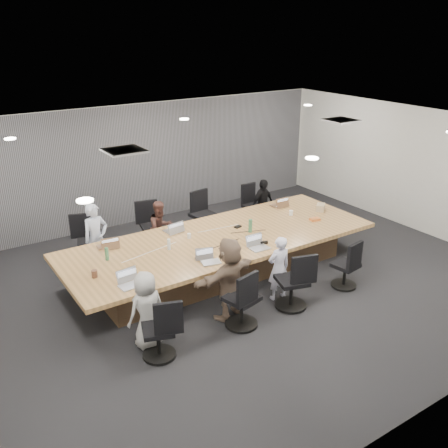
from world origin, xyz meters
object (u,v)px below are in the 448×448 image
person_3 (262,204)px  chair_2 (203,219)px  bottle_green_left (107,254)px  chair_1 (154,230)px  laptop_6 (260,248)px  person_6 (279,268)px  chair_7 (345,269)px  person_4 (147,310)px  chair_4 (158,334)px  person_1 (161,229)px  chair_0 (91,245)px  chair_3 (253,210)px  chair_6 (292,285)px  laptop_5 (211,262)px  canvas_bag (321,207)px  mug_brown (94,274)px  laptop_0 (106,246)px  laptop_4 (131,286)px  snack_packet (315,219)px  laptop_1 (173,230)px  laptop_3 (278,205)px  chair_5 (242,303)px  person_5 (229,278)px  person_0 (96,239)px  bottle_clear (169,244)px  stapler (264,242)px  conference_table (221,254)px  bottle_green_right (250,226)px

person_3 → chair_2: bearing=152.7°
bottle_green_left → chair_1: bearing=42.7°
laptop_6 → chair_2: bearing=83.6°
person_6 → laptop_6: (0.00, 0.55, 0.16)m
chair_7 → person_4: size_ratio=0.60×
chair_4 → person_1: 3.45m
chair_0 → person_1: bearing=-175.1°
chair_3 → chair_6: chair_6 is taller
laptop_5 → canvas_bag: (3.31, 0.85, 0.06)m
chair_1 → chair_6: 3.52m
chair_3 → mug_brown: size_ratio=6.13×
laptop_0 → person_4: bearing=92.4°
laptop_4 → snack_packet: 4.30m
chair_4 → laptop_1: 2.99m
chair_1 → snack_packet: size_ratio=4.38×
chair_1 → laptop_1: size_ratio=2.49×
laptop_6 → laptop_3: bearing=44.0°
person_1 → snack_packet: person_1 is taller
chair_5 → chair_6: 1.03m
person_1 → laptop_5: person_1 is taller
person_4 → person_5: (1.46, 0.00, 0.09)m
person_0 → bottle_clear: size_ratio=6.92×
person_3 → person_5: bearing=-148.6°
chair_3 → person_5: bearing=46.8°
chair_3 → chair_4: chair_4 is taller
bottle_clear → chair_0: bearing=118.6°
laptop_0 → laptop_3: bearing=-171.6°
person_6 → laptop_6: size_ratio=3.37×
laptop_5 → canvas_bag: bearing=27.7°
bottle_green_left → stapler: size_ratio=1.57×
laptop_0 → stapler: size_ratio=2.29×
chair_3 → person_4: (-4.20, -3.05, 0.24)m
chair_7 → person_3: 3.09m
laptop_6 → snack_packet: (1.79, 0.48, 0.01)m
mug_brown → laptop_3: bearing=12.5°
laptop_0 → conference_table: bearing=166.1°
chair_3 → laptop_4: (-4.20, -2.50, 0.39)m
chair_1 → chair_2: (1.22, 0.00, -0.01)m
person_3 → laptop_4: 4.72m
laptop_5 → bottle_green_right: bottle_green_right is taller
chair_0 → stapler: 3.43m
laptop_1 → laptop_6: size_ratio=1.02×
chair_1 → bottle_clear: bearing=86.1°
laptop_6 → chair_7: bearing=-34.2°
laptop_1 → conference_table: bearing=119.7°
conference_table → person_5: bearing=-118.2°
person_5 → bottle_green_right: (1.34, 1.27, 0.18)m
chair_0 → person_1: size_ratio=0.74×
chair_5 → mug_brown: size_ratio=6.93×
mug_brown → snack_packet: 4.63m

